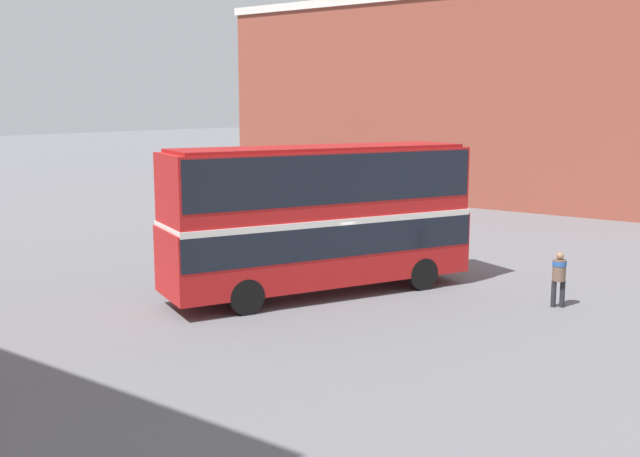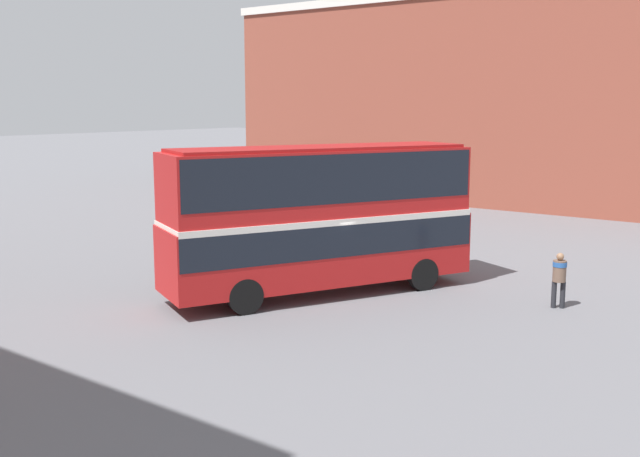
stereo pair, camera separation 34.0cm
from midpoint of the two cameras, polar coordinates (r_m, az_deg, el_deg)
name	(u,v)px [view 1 (the left image)]	position (r m, az deg, el deg)	size (l,w,h in m)	color
ground_plane	(337,290)	(24.78, 0.92, -4.69)	(240.00, 240.00, 0.00)	slate
building_row_right	(515,99)	(49.90, 14.47, 9.54)	(12.13, 37.13, 12.71)	brown
double_decker_bus	(320,210)	(23.74, -0.41, 1.38)	(10.20, 6.55, 4.75)	red
pedestrian_foreground	(559,274)	(23.55, 17.36, -3.30)	(0.56, 0.56, 1.69)	#232328
parked_car_kerb_near	(233,191)	(46.43, -6.88, 2.89)	(4.53, 2.72, 1.55)	silver
parked_car_side_street	(277,209)	(37.79, -3.57, 1.49)	(4.48, 2.44, 1.62)	maroon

